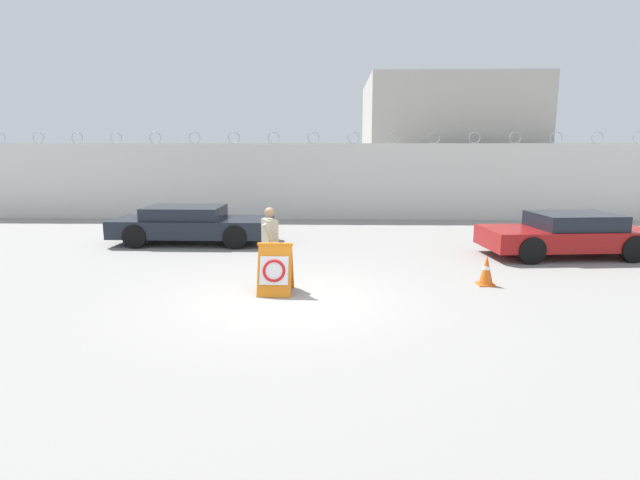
{
  "coord_description": "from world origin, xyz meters",
  "views": [
    {
      "loc": [
        0.84,
        -9.19,
        2.83
      ],
      "look_at": [
        0.54,
        1.42,
        0.89
      ],
      "focal_mm": 28.0,
      "sensor_mm": 36.0,
      "label": 1
    }
  ],
  "objects_px": {
    "traffic_cone_near": "(486,270)",
    "parked_car_front_coupe": "(191,224)",
    "security_guard": "(270,242)",
    "parked_car_far_side": "(567,234)",
    "barricade_sign": "(275,269)"
  },
  "relations": [
    {
      "from": "parked_car_front_coupe",
      "to": "parked_car_far_side",
      "type": "relative_size",
      "value": 1.06
    },
    {
      "from": "barricade_sign",
      "to": "security_guard",
      "type": "relative_size",
      "value": 0.62
    },
    {
      "from": "security_guard",
      "to": "traffic_cone_near",
      "type": "bearing_deg",
      "value": 60.55
    },
    {
      "from": "security_guard",
      "to": "parked_car_front_coupe",
      "type": "height_order",
      "value": "security_guard"
    },
    {
      "from": "parked_car_front_coupe",
      "to": "parked_car_far_side",
      "type": "bearing_deg",
      "value": -7.67
    },
    {
      "from": "traffic_cone_near",
      "to": "parked_car_far_side",
      "type": "relative_size",
      "value": 0.14
    },
    {
      "from": "security_guard",
      "to": "parked_car_front_coupe",
      "type": "distance_m",
      "value": 5.47
    },
    {
      "from": "barricade_sign",
      "to": "parked_car_front_coupe",
      "type": "xyz_separation_m",
      "value": [
        -3.18,
        5.29,
        0.09
      ]
    },
    {
      "from": "traffic_cone_near",
      "to": "parked_car_far_side",
      "type": "height_order",
      "value": "parked_car_far_side"
    },
    {
      "from": "traffic_cone_near",
      "to": "parked_car_front_coupe",
      "type": "height_order",
      "value": "parked_car_front_coupe"
    },
    {
      "from": "barricade_sign",
      "to": "parked_car_far_side",
      "type": "distance_m",
      "value": 8.27
    },
    {
      "from": "security_guard",
      "to": "parked_car_far_side",
      "type": "height_order",
      "value": "security_guard"
    },
    {
      "from": "barricade_sign",
      "to": "parked_car_far_side",
      "type": "bearing_deg",
      "value": 27.99
    },
    {
      "from": "security_guard",
      "to": "parked_car_front_coupe",
      "type": "bearing_deg",
      "value": -176.62
    },
    {
      "from": "barricade_sign",
      "to": "security_guard",
      "type": "distance_m",
      "value": 0.84
    }
  ]
}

